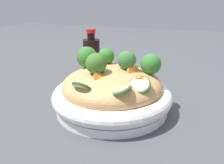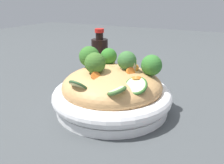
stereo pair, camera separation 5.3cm
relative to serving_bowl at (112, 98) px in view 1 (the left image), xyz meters
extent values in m
plane|color=#414548|center=(0.00, 0.00, -0.03)|extent=(3.00, 3.00, 0.00)
cylinder|color=white|center=(0.00, 0.00, -0.02)|extent=(0.26, 0.26, 0.02)
torus|color=white|center=(0.00, 0.00, 0.01)|extent=(0.28, 0.28, 0.04)
ellipsoid|color=tan|center=(0.00, 0.00, 0.03)|extent=(0.23, 0.23, 0.08)
torus|color=tan|center=(0.05, 0.01, 0.05)|extent=(0.05, 0.05, 0.02)
torus|color=tan|center=(-0.05, 0.00, 0.05)|extent=(0.07, 0.07, 0.02)
torus|color=tan|center=(0.01, 0.00, 0.06)|extent=(0.05, 0.05, 0.02)
cone|color=#97B676|center=(0.04, -0.05, 0.07)|extent=(0.03, 0.03, 0.02)
sphere|color=#337929|center=(0.04, -0.05, 0.09)|extent=(0.05, 0.05, 0.04)
cone|color=#92AB6C|center=(-0.08, -0.04, 0.06)|extent=(0.02, 0.02, 0.02)
sphere|color=#35762E|center=(-0.08, -0.04, 0.08)|extent=(0.06, 0.06, 0.05)
cone|color=#9AB56B|center=(0.07, -0.02, 0.06)|extent=(0.02, 0.02, 0.02)
sphere|color=#36702A|center=(0.07, -0.02, 0.09)|extent=(0.06, 0.06, 0.05)
cone|color=#9BAE76|center=(-0.03, -0.01, 0.07)|extent=(0.03, 0.03, 0.01)
sphere|color=#3C7036|center=(-0.03, -0.01, 0.09)|extent=(0.06, 0.06, 0.04)
cone|color=#8EAE6B|center=(0.02, 0.03, 0.07)|extent=(0.03, 0.03, 0.01)
sphere|color=#3E6C29|center=(0.02, 0.03, 0.09)|extent=(0.06, 0.06, 0.05)
cylinder|color=orange|center=(-0.04, -0.03, 0.07)|extent=(0.04, 0.04, 0.02)
cylinder|color=orange|center=(-0.07, 0.03, 0.07)|extent=(0.03, 0.03, 0.02)
cylinder|color=orange|center=(-0.05, 0.00, 0.07)|extent=(0.02, 0.03, 0.02)
cylinder|color=orange|center=(0.01, 0.06, 0.07)|extent=(0.03, 0.03, 0.02)
cylinder|color=beige|center=(-0.08, 0.05, 0.06)|extent=(0.04, 0.04, 0.03)
torus|color=#346628|center=(-0.08, 0.05, 0.06)|extent=(0.05, 0.04, 0.03)
cylinder|color=#BFE2A3|center=(-0.05, 0.08, 0.06)|extent=(0.03, 0.03, 0.02)
torus|color=#385B2A|center=(-0.05, 0.08, 0.06)|extent=(0.04, 0.04, 0.02)
cylinder|color=beige|center=(0.03, 0.09, 0.06)|extent=(0.04, 0.03, 0.03)
torus|color=#325930|center=(0.03, 0.09, 0.06)|extent=(0.05, 0.04, 0.03)
cube|color=beige|center=(0.05, -0.06, 0.07)|extent=(0.05, 0.05, 0.03)
cube|color=beige|center=(-0.03, -0.02, 0.08)|extent=(0.04, 0.03, 0.03)
cylinder|color=black|center=(0.15, -0.21, 0.03)|extent=(0.05, 0.05, 0.12)
cylinder|color=black|center=(0.15, -0.21, 0.11)|extent=(0.02, 0.02, 0.02)
cylinder|color=red|center=(0.15, -0.21, 0.12)|extent=(0.03, 0.03, 0.01)
camera|label=1|loc=(-0.18, 0.47, 0.23)|focal=36.72mm
camera|label=2|loc=(-0.23, 0.44, 0.23)|focal=36.72mm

